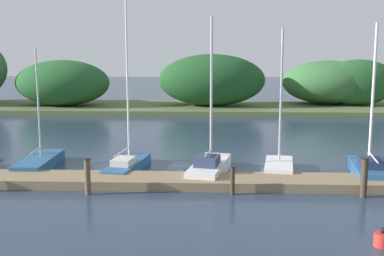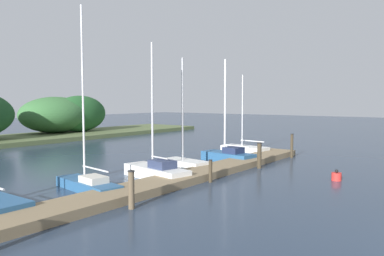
{
  "view_description": "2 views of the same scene",
  "coord_description": "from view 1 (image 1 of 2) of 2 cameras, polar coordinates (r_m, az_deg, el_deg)",
  "views": [
    {
      "loc": [
        2.23,
        -6.61,
        5.45
      ],
      "look_at": [
        1.42,
        12.77,
        2.2
      ],
      "focal_mm": 46.28,
      "sensor_mm": 36.0,
      "label": 1
    },
    {
      "loc": [
        -11.88,
        1.08,
        3.84
      ],
      "look_at": [
        4.84,
        13.48,
        2.33
      ],
      "focal_mm": 36.4,
      "sensor_mm": 36.0,
      "label": 2
    }
  ],
  "objects": [
    {
      "name": "mooring_piling_3",
      "position": [
        18.34,
        4.69,
        -6.05
      ],
      "size": [
        0.19,
        0.19,
        1.06
      ],
      "color": "#3D3323",
      "rests_on": "ground"
    },
    {
      "name": "sailboat_3",
      "position": [
        21.91,
        -7.41,
        -4.04
      ],
      "size": [
        1.64,
        4.12,
        7.77
      ],
      "rotation": [
        0.0,
        0.0,
        1.41
      ],
      "color": "#285684",
      "rests_on": "ground"
    },
    {
      "name": "mooring_piling_2",
      "position": [
        18.63,
        -11.95,
        -5.49
      ],
      "size": [
        0.25,
        0.25,
        1.37
      ],
      "color": "brown",
      "rests_on": "ground"
    },
    {
      "name": "sailboat_6",
      "position": [
        21.93,
        19.75,
        -4.33
      ],
      "size": [
        1.72,
        3.8,
        6.34
      ],
      "rotation": [
        0.0,
        0.0,
        1.44
      ],
      "color": "#285684",
      "rests_on": "ground"
    },
    {
      "name": "sailboat_2",
      "position": [
        23.26,
        -17.08,
        -3.73
      ],
      "size": [
        1.25,
        3.97,
        5.29
      ],
      "rotation": [
        0.0,
        0.0,
        1.57
      ],
      "color": "#285684",
      "rests_on": "ground"
    },
    {
      "name": "far_shore",
      "position": [
        42.93,
        -9.09,
        5.45
      ],
      "size": [
        58.06,
        8.56,
        6.65
      ],
      "color": "#56663D",
      "rests_on": "ground"
    },
    {
      "name": "sailboat_5",
      "position": [
        21.69,
        9.98,
        -4.22
      ],
      "size": [
        1.53,
        3.07,
        6.15
      ],
      "rotation": [
        0.0,
        0.0,
        1.43
      ],
      "color": "white",
      "rests_on": "ground"
    },
    {
      "name": "sailboat_4",
      "position": [
        20.97,
        2.08,
        -4.41
      ],
      "size": [
        1.95,
        4.27,
        6.6
      ],
      "rotation": [
        0.0,
        0.0,
        1.37
      ],
      "color": "white",
      "rests_on": "ground"
    },
    {
      "name": "dock_pier",
      "position": [
        19.63,
        -4.25,
        -6.09
      ],
      "size": [
        27.8,
        1.8,
        0.35
      ],
      "color": "#847051",
      "rests_on": "ground"
    },
    {
      "name": "channel_buoy_1",
      "position": [
        14.83,
        21.09,
        -11.86
      ],
      "size": [
        0.46,
        0.46,
        0.54
      ],
      "color": "red",
      "rests_on": "ground"
    },
    {
      "name": "mooring_piling_4",
      "position": [
        18.97,
        19.23,
        -5.42
      ],
      "size": [
        0.27,
        0.27,
        1.45
      ],
      "color": "#3D3323",
      "rests_on": "ground"
    }
  ]
}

